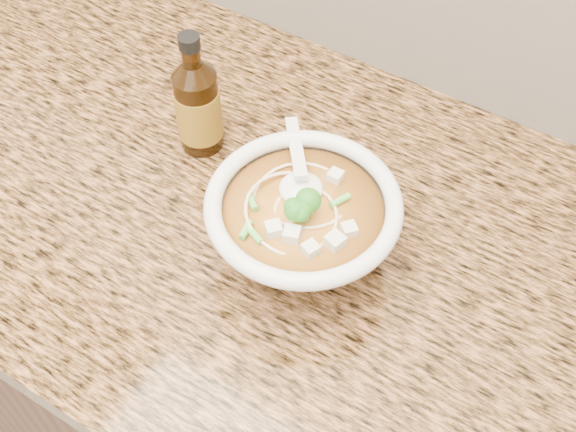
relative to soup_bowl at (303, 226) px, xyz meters
The scene contains 4 objects.
cabinet 0.55m from the soup_bowl, 166.61° to the left, with size 4.00×0.65×0.86m, color black.
counter_slab 0.18m from the soup_bowl, 166.61° to the left, with size 4.00×0.68×0.04m, color #9E633A.
soup_bowl is the anchor object (origin of this frame).
hot_sauce_bottle 0.22m from the soup_bowl, 158.03° to the left, with size 0.06×0.06×0.18m.
Camera 1 is at (0.40, 1.21, 1.61)m, focal length 45.00 mm.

